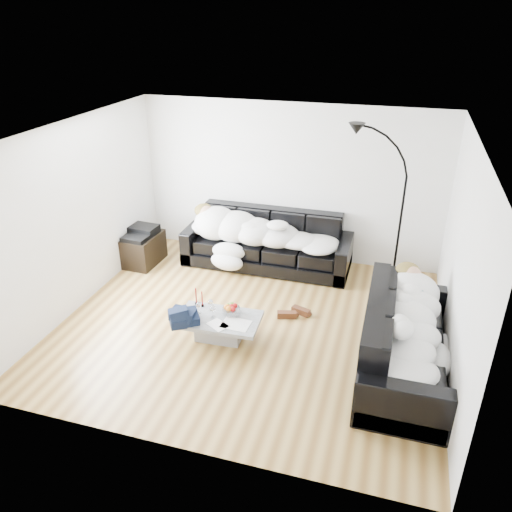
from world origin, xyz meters
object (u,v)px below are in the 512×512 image
(sofa_right, at_px, (406,337))
(av_cabinet, at_px, (143,249))
(sleeper_back, at_px, (266,230))
(floor_lamp, at_px, (400,222))
(sleeper_right, at_px, (409,323))
(wine_glass_b, at_px, (199,308))
(shoes, at_px, (293,313))
(candle_left, at_px, (196,296))
(candle_right, at_px, (202,299))
(wine_glass_a, at_px, (211,305))
(stereo, at_px, (141,232))
(fruit_bowl, at_px, (231,309))
(wine_glass_c, at_px, (213,312))
(sofa_back, at_px, (267,241))
(coffee_table, at_px, (219,328))

(sofa_right, xyz_separation_m, av_cabinet, (-4.29, 1.64, -0.21))
(sleeper_back, xyz_separation_m, floor_lamp, (2.05, -0.12, 0.44))
(sleeper_right, height_order, wine_glass_b, sleeper_right)
(shoes, bearing_deg, candle_left, -159.44)
(sleeper_back, relative_size, candle_right, 10.37)
(sofa_right, bearing_deg, candle_left, 85.73)
(wine_glass_a, bearing_deg, av_cabinet, 139.88)
(sleeper_back, relative_size, sleeper_right, 1.20)
(wine_glass_b, height_order, stereo, stereo)
(stereo, bearing_deg, fruit_bowl, -32.01)
(sleeper_back, bearing_deg, av_cabinet, -167.29)
(wine_glass_c, distance_m, shoes, 1.24)
(candle_left, height_order, candle_right, candle_left)
(sofa_back, height_order, wine_glass_a, sofa_back)
(wine_glass_b, bearing_deg, sleeper_right, -0.17)
(wine_glass_a, xyz_separation_m, shoes, (0.98, 0.64, -0.34))
(floor_lamp, bearing_deg, wine_glass_a, -134.86)
(candle_left, xyz_separation_m, candle_right, (0.10, -0.03, -0.01))
(sleeper_back, distance_m, wine_glass_b, 2.13)
(sleeper_back, bearing_deg, sleeper_right, -42.74)
(sofa_back, height_order, floor_lamp, floor_lamp)
(stereo, bearing_deg, wine_glass_c, -37.40)
(wine_glass_b, height_order, candle_right, candle_right)
(sofa_back, distance_m, fruit_bowl, 2.03)
(sofa_back, distance_m, coffee_table, 2.19)
(candle_left, relative_size, floor_lamp, 0.11)
(sofa_back, distance_m, shoes, 1.64)
(sofa_back, height_order, sleeper_back, sofa_back)
(sofa_back, height_order, wine_glass_b, sofa_back)
(sleeper_right, bearing_deg, wine_glass_c, 90.84)
(sofa_back, xyz_separation_m, shoes, (0.77, -1.39, -0.40))
(sleeper_back, xyz_separation_m, stereo, (-2.02, -0.46, -0.08))
(wine_glass_a, xyz_separation_m, wine_glass_c, (0.09, -0.15, 0.01))
(shoes, bearing_deg, coffee_table, -140.07)
(sofa_right, xyz_separation_m, sleeper_right, (0.00, -0.00, 0.20))
(stereo, bearing_deg, av_cabinet, 0.00)
(candle_right, distance_m, stereo, 2.23)
(sofa_back, distance_m, wine_glass_b, 2.17)
(floor_lamp, bearing_deg, sofa_right, -78.13)
(sofa_back, bearing_deg, shoes, -60.98)
(sleeper_right, xyz_separation_m, wine_glass_b, (-2.60, 0.01, -0.27))
(shoes, bearing_deg, fruit_bowl, -141.14)
(sleeper_back, bearing_deg, wine_glass_b, -98.96)
(sofa_back, relative_size, sofa_right, 1.21)
(wine_glass_b, height_order, candle_left, candle_left)
(candle_left, distance_m, floor_lamp, 3.14)
(av_cabinet, distance_m, floor_lamp, 4.17)
(fruit_bowl, xyz_separation_m, wine_glass_b, (-0.41, -0.11, 0.01))
(sofa_right, xyz_separation_m, candle_right, (-2.62, 0.17, -0.04))
(shoes, bearing_deg, wine_glass_c, -142.22)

